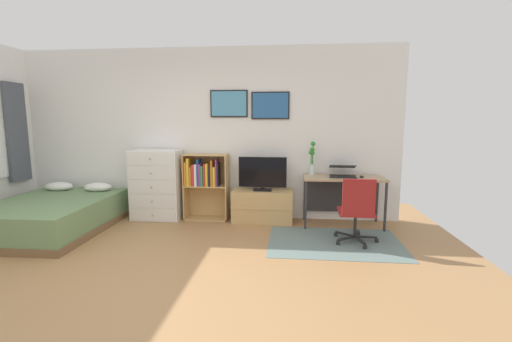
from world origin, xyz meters
TOP-DOWN VIEW (x-y plane):
  - ground_plane at (0.00, 0.00)m, footprint 7.20×7.20m
  - wall_back_with_posters at (0.01, 2.43)m, footprint 6.12×0.09m
  - area_rug at (1.94, 1.32)m, footprint 1.70×1.20m
  - bed at (-2.03, 1.41)m, footprint 1.54×1.95m
  - dresser at (-0.75, 2.15)m, footprint 0.77×0.46m
  - bookshelf at (0.00, 2.21)m, footprint 0.69×0.30m
  - tv_stand at (0.93, 2.17)m, footprint 0.93×0.41m
  - television at (0.93, 2.15)m, footprint 0.73×0.16m
  - desk at (2.14, 2.17)m, footprint 1.17×0.55m
  - office_chair at (2.20, 1.30)m, footprint 0.56×0.58m
  - laptop at (2.13, 2.16)m, footprint 0.41×0.44m
  - computer_mouse at (2.40, 2.05)m, footprint 0.06×0.10m
  - bamboo_vase at (1.68, 2.25)m, footprint 0.10×0.09m

SIDE VIEW (x-z plane):
  - ground_plane at x=0.00m, z-range 0.00..0.00m
  - area_rug at x=1.94m, z-range 0.00..0.01m
  - bed at x=-2.03m, z-range -0.06..0.52m
  - tv_stand at x=0.93m, z-range 0.00..0.50m
  - office_chair at x=2.20m, z-range 0.03..0.89m
  - dresser at x=-0.75m, z-range 0.00..1.11m
  - desk at x=2.14m, z-range 0.23..0.97m
  - bookshelf at x=0.00m, z-range 0.11..1.16m
  - television at x=0.93m, z-range 0.49..1.01m
  - computer_mouse at x=2.40m, z-range 0.74..0.77m
  - laptop at x=2.13m, z-range 0.72..0.89m
  - bamboo_vase at x=1.68m, z-range 0.72..1.23m
  - wall_back_with_posters at x=0.01m, z-range 0.01..2.71m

